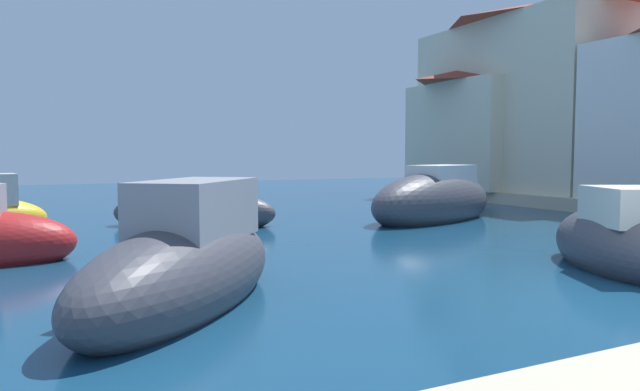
{
  "coord_description": "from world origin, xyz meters",
  "views": [
    {
      "loc": [
        -7.61,
        -5.12,
        2.1
      ],
      "look_at": [
        -0.56,
        9.24,
        0.97
      ],
      "focal_mm": 32.28,
      "sensor_mm": 36.0,
      "label": 1
    }
  ],
  "objects_px": {
    "moored_boat_6": "(621,243)",
    "waterfront_building_annex": "(524,97)",
    "moored_boat_5": "(434,201)",
    "moored_boat_0": "(186,266)",
    "waterfront_building_far": "(497,124)",
    "moored_boat_4": "(194,213)"
  },
  "relations": [
    {
      "from": "moored_boat_0",
      "to": "moored_boat_4",
      "type": "bearing_deg",
      "value": -155.48
    },
    {
      "from": "moored_boat_5",
      "to": "waterfront_building_far",
      "type": "bearing_deg",
      "value": -164.76
    },
    {
      "from": "moored_boat_5",
      "to": "moored_boat_6",
      "type": "xyz_separation_m",
      "value": [
        -1.99,
        -8.13,
        -0.11
      ]
    },
    {
      "from": "moored_boat_5",
      "to": "waterfront_building_annex",
      "type": "height_order",
      "value": "waterfront_building_annex"
    },
    {
      "from": "moored_boat_6",
      "to": "moored_boat_0",
      "type": "bearing_deg",
      "value": 107.49
    },
    {
      "from": "moored_boat_0",
      "to": "moored_boat_5",
      "type": "height_order",
      "value": "moored_boat_5"
    },
    {
      "from": "moored_boat_5",
      "to": "moored_boat_6",
      "type": "height_order",
      "value": "moored_boat_5"
    },
    {
      "from": "moored_boat_0",
      "to": "moored_boat_4",
      "type": "height_order",
      "value": "moored_boat_0"
    },
    {
      "from": "moored_boat_0",
      "to": "moored_boat_6",
      "type": "distance_m",
      "value": 7.79
    },
    {
      "from": "moored_boat_6",
      "to": "waterfront_building_annex",
      "type": "distance_m",
      "value": 17.81
    },
    {
      "from": "moored_boat_6",
      "to": "waterfront_building_far",
      "type": "distance_m",
      "value": 18.93
    },
    {
      "from": "moored_boat_0",
      "to": "waterfront_building_far",
      "type": "relative_size",
      "value": 0.71
    },
    {
      "from": "moored_boat_4",
      "to": "waterfront_building_annex",
      "type": "relative_size",
      "value": 0.48
    },
    {
      "from": "waterfront_building_annex",
      "to": "waterfront_building_far",
      "type": "xyz_separation_m",
      "value": [
        -0.0,
        1.76,
        -1.18
      ]
    },
    {
      "from": "moored_boat_6",
      "to": "waterfront_building_annex",
      "type": "bearing_deg",
      "value": -14.6
    },
    {
      "from": "moored_boat_0",
      "to": "moored_boat_6",
      "type": "bearing_deg",
      "value": 121.26
    },
    {
      "from": "moored_boat_5",
      "to": "moored_boat_4",
      "type": "bearing_deg",
      "value": -35.57
    },
    {
      "from": "moored_boat_4",
      "to": "waterfront_building_annex",
      "type": "distance_m",
      "value": 17.4
    },
    {
      "from": "moored_boat_5",
      "to": "waterfront_building_far",
      "type": "distance_m",
      "value": 11.8
    },
    {
      "from": "moored_boat_4",
      "to": "waterfront_building_far",
      "type": "xyz_separation_m",
      "value": [
        16.49,
        5.11,
        3.27
      ]
    },
    {
      "from": "moored_boat_4",
      "to": "moored_boat_5",
      "type": "height_order",
      "value": "moored_boat_5"
    },
    {
      "from": "moored_boat_0",
      "to": "moored_boat_5",
      "type": "relative_size",
      "value": 0.77
    }
  ]
}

